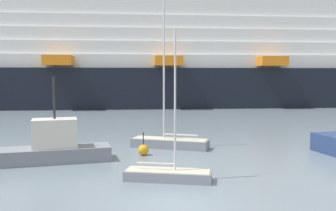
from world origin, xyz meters
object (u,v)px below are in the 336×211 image
Objects in this scene: channel_buoy_2 at (143,150)px; fishing_boat_1 at (51,147)px; sailboat_4 at (168,173)px; cruise_ship at (163,64)px; sailboat_3 at (170,141)px.

fishing_boat_1 is at bearing -162.86° from channel_buoy_2.
sailboat_4 is 0.06× the size of cruise_ship.
sailboat_4 reaches higher than fishing_boat_1.
fishing_boat_1 is (-6.90, 4.22, 0.55)m from sailboat_4.
sailboat_4 is 0.99× the size of fishing_boat_1.
sailboat_3 is 1.44× the size of sailboat_4.
fishing_boat_1 is (-7.31, -4.14, 0.39)m from sailboat_3.
sailboat_4 is at bearing -94.28° from cruise_ship.
sailboat_4 is 4.94× the size of channel_buoy_2.
sailboat_3 is at bearing 15.73° from fishing_boat_1.
channel_buoy_2 is (-1.41, 5.91, 0.00)m from sailboat_4.
cruise_ship is at bearing -71.85° from sailboat_3.
sailboat_4 is 6.08m from channel_buoy_2.
cruise_ship reaches higher than fishing_boat_1.
sailboat_4 is 8.11m from fishing_boat_1.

